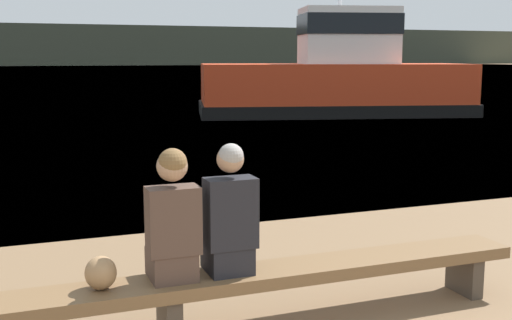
% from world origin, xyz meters
% --- Properties ---
extents(water_surface, '(240.00, 240.00, 0.00)m').
position_xyz_m(water_surface, '(0.00, 125.87, 0.00)').
color(water_surface, '#426B8E').
rests_on(water_surface, ground).
extents(far_shoreline, '(600.00, 12.00, 9.19)m').
position_xyz_m(far_shoreline, '(0.00, 154.22, 4.59)').
color(far_shoreline, '#424738').
rests_on(far_shoreline, ground).
extents(bench_main, '(5.98, 0.44, 0.45)m').
position_xyz_m(bench_main, '(-0.76, 2.89, 0.37)').
color(bench_main, brown).
rests_on(bench_main, ground).
extents(person_left, '(0.38, 0.39, 1.00)m').
position_xyz_m(person_left, '(-0.72, 2.90, 0.91)').
color(person_left, '#4C382D').
rests_on(person_left, bench_main).
extents(person_right, '(0.38, 0.38, 1.01)m').
position_xyz_m(person_right, '(-0.28, 2.90, 0.90)').
color(person_right, black).
rests_on(person_right, bench_main).
extents(shopping_bag, '(0.23, 0.23, 0.24)m').
position_xyz_m(shopping_bag, '(-1.25, 2.90, 0.58)').
color(shopping_bag, '#9E754C').
rests_on(shopping_bag, bench_main).
extents(tugboat_red, '(10.28, 5.85, 6.21)m').
position_xyz_m(tugboat_red, '(9.26, 19.16, 1.21)').
color(tugboat_red, red).
rests_on(tugboat_red, water_surface).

